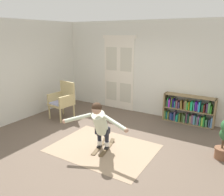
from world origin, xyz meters
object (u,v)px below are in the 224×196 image
wicker_chair (63,99)px  skis_pair (104,147)px  bookshelf (189,111)px  person_skier (100,123)px

wicker_chair → skis_pair: (2.11, -0.97, -0.56)m
wicker_chair → bookshelf: bearing=24.3°
person_skier → wicker_chair: bearing=151.4°
wicker_chair → person_skier: (2.16, -1.17, 0.11)m
bookshelf → person_skier: bearing=-114.5°
bookshelf → wicker_chair: bearing=-155.7°
bookshelf → wicker_chair: 3.72m
skis_pair → person_skier: size_ratio=0.58×
skis_pair → person_skier: 0.70m
wicker_chair → skis_pair: wicker_chair is taller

